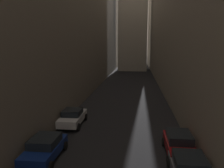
# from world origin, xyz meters

# --- Properties ---
(ground_plane) EXTENTS (264.00, 264.00, 0.00)m
(ground_plane) POSITION_xyz_m (0.00, 48.00, 0.00)
(ground_plane) COLOR black
(building_block_left) EXTENTS (12.84, 108.00, 25.11)m
(building_block_left) POSITION_xyz_m (-11.92, 50.00, 12.55)
(building_block_left) COLOR #60594F
(building_block_left) RESTS_ON ground
(building_block_right) EXTENTS (15.44, 108.00, 25.66)m
(building_block_right) POSITION_xyz_m (13.22, 50.00, 12.83)
(building_block_right) COLOR gray
(building_block_right) RESTS_ON ground
(parked_car_left_third) EXTENTS (2.03, 4.19, 1.47)m
(parked_car_left_third) POSITION_xyz_m (-4.40, 19.43, 0.77)
(parked_car_left_third) COLOR navy
(parked_car_left_third) RESTS_ON ground
(parked_car_left_far) EXTENTS (1.98, 4.35, 1.50)m
(parked_car_left_far) POSITION_xyz_m (-4.40, 26.06, 0.78)
(parked_car_left_far) COLOR #B7B7BC
(parked_car_left_far) RESTS_ON ground
(parked_car_right_far) EXTENTS (1.94, 4.23, 1.54)m
(parked_car_right_far) POSITION_xyz_m (4.40, 20.86, 0.79)
(parked_car_right_far) COLOR maroon
(parked_car_right_far) RESTS_ON ground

